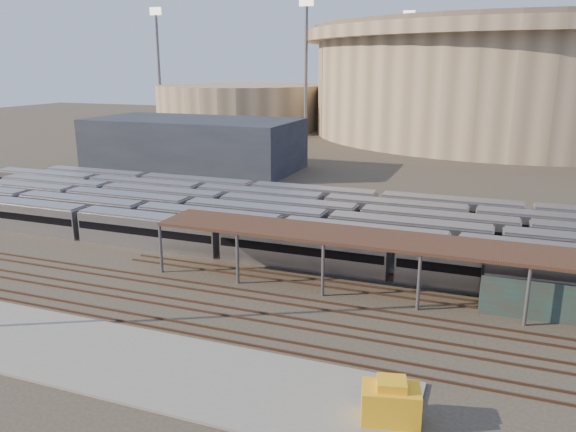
{
  "coord_description": "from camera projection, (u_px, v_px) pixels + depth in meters",
  "views": [
    {
      "loc": [
        23.08,
        -44.48,
        20.47
      ],
      "look_at": [
        1.71,
        12.0,
        4.16
      ],
      "focal_mm": 35.0,
      "sensor_mm": 36.0,
      "label": 1
    }
  ],
  "objects": [
    {
      "name": "ground",
      "position": [
        227.0,
        287.0,
        53.39
      ],
      "size": [
        420.0,
        420.0,
        0.0
      ],
      "primitive_type": "plane",
      "color": "#383026",
      "rests_on": "ground"
    },
    {
      "name": "apron",
      "position": [
        75.0,
        349.0,
        41.53
      ],
      "size": [
        50.0,
        9.0,
        0.2
      ],
      "primitive_type": "cube",
      "color": "gray",
      "rests_on": "ground"
    },
    {
      "name": "subway_trains",
      "position": [
        319.0,
        223.0,
        68.51
      ],
      "size": [
        124.97,
        23.9,
        3.6
      ],
      "color": "#A2A2A6",
      "rests_on": "ground"
    },
    {
      "name": "inspection_shed",
      "position": [
        476.0,
        251.0,
        48.18
      ],
      "size": [
        60.3,
        6.0,
        5.3
      ],
      "color": "slate",
      "rests_on": "ground"
    },
    {
      "name": "empty_tracks",
      "position": [
        201.0,
        307.0,
        48.85
      ],
      "size": [
        170.0,
        9.62,
        0.18
      ],
      "color": "#4C3323",
      "rests_on": "ground"
    },
    {
      "name": "stadium",
      "position": [
        513.0,
        79.0,
        166.96
      ],
      "size": [
        124.0,
        124.0,
        32.5
      ],
      "color": "tan",
      "rests_on": "ground"
    },
    {
      "name": "secondary_arena",
      "position": [
        241.0,
        106.0,
        189.44
      ],
      "size": [
        56.0,
        56.0,
        14.0
      ],
      "primitive_type": "cylinder",
      "color": "tan",
      "rests_on": "ground"
    },
    {
      "name": "service_building",
      "position": [
        194.0,
        144.0,
        113.71
      ],
      "size": [
        42.0,
        20.0,
        10.0
      ],
      "primitive_type": "cube",
      "color": "#1E232D",
      "rests_on": "ground"
    },
    {
      "name": "floodlight_0",
      "position": [
        306.0,
        64.0,
        157.58
      ],
      "size": [
        4.0,
        1.0,
        38.4
      ],
      "color": "slate",
      "rests_on": "ground"
    },
    {
      "name": "floodlight_1",
      "position": [
        159.0,
        64.0,
        185.4
      ],
      "size": [
        4.0,
        1.0,
        38.4
      ],
      "color": "slate",
      "rests_on": "ground"
    },
    {
      "name": "floodlight_3",
      "position": [
        406.0,
        64.0,
        195.89
      ],
      "size": [
        4.0,
        1.0,
        38.4
      ],
      "color": "slate",
      "rests_on": "ground"
    },
    {
      "name": "teal_boxcar",
      "position": [
        574.0,
        300.0,
        46.29
      ],
      "size": [
        14.84,
        3.31,
        3.44
      ],
      "primitive_type": "cube",
      "rotation": [
        0.0,
        0.0,
        0.03
      ],
      "color": "#1D4946",
      "rests_on": "ground"
    },
    {
      "name": "yellow_equipment",
      "position": [
        391.0,
        404.0,
        32.87
      ],
      "size": [
        3.79,
        2.84,
        2.12
      ],
      "primitive_type": "cube",
      "rotation": [
        0.0,
        0.0,
        0.23
      ],
      "color": "#EDA716",
      "rests_on": "apron"
    }
  ]
}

